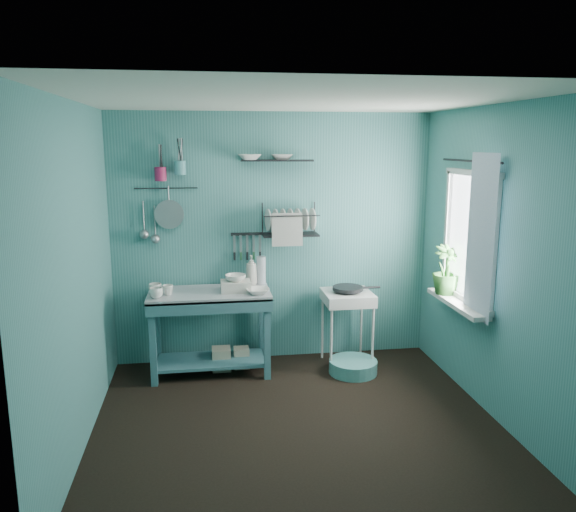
{
  "coord_description": "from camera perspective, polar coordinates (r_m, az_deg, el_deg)",
  "views": [
    {
      "loc": [
        -0.68,
        -4.04,
        2.2
      ],
      "look_at": [
        0.05,
        0.85,
        1.2
      ],
      "focal_mm": 35.0,
      "sensor_mm": 36.0,
      "label": 1
    }
  ],
  "objects": [
    {
      "name": "shelf_bowl_left",
      "position": [
        5.46,
        -3.93,
        9.76
      ],
      "size": [
        0.25,
        0.25,
        0.05
      ],
      "primitive_type": "imported",
      "rotation": [
        0.0,
        0.0,
        0.14
      ],
      "color": "silver",
      "rests_on": "upper_shelf"
    },
    {
      "name": "colander",
      "position": [
        5.55,
        -11.97,
        4.16
      ],
      "size": [
        0.28,
        0.03,
        0.28
      ],
      "primitive_type": "cylinder",
      "rotation": [
        1.54,
        0.0,
        0.0
      ],
      "color": "gray",
      "rests_on": "wall_back"
    },
    {
      "name": "water_bottle",
      "position": [
        5.6,
        -2.74,
        -1.46
      ],
      "size": [
        0.09,
        0.09,
        0.28
      ],
      "primitive_type": "cylinder",
      "color": "silver",
      "rests_on": "work_counter"
    },
    {
      "name": "work_counter",
      "position": [
        5.51,
        -7.88,
        -7.69
      ],
      "size": [
        1.2,
        0.69,
        0.81
      ],
      "primitive_type": "cube",
      "rotation": [
        0.0,
        0.0,
        0.1
      ],
      "color": "#33646C",
      "rests_on": "floor"
    },
    {
      "name": "wall_left",
      "position": [
        4.25,
        -20.75,
        -2.23
      ],
      "size": [
        0.0,
        3.0,
        3.0
      ],
      "primitive_type": "plane",
      "rotation": [
        1.57,
        0.0,
        1.57
      ],
      "color": "#387371",
      "rests_on": "ground"
    },
    {
      "name": "upper_shelf",
      "position": [
        5.49,
        -1.07,
        9.68
      ],
      "size": [
        0.72,
        0.29,
        0.01
      ],
      "primitive_type": "cube",
      "rotation": [
        0.0,
        0.0,
        -0.16
      ],
      "color": "black",
      "rests_on": "wall_back"
    },
    {
      "name": "counter_bowl",
      "position": [
        5.26,
        -3.07,
        -3.58
      ],
      "size": [
        0.22,
        0.22,
        0.05
      ],
      "primitive_type": "imported",
      "color": "silver",
      "rests_on": "work_counter"
    },
    {
      "name": "storage_tin_small",
      "position": [
        5.7,
        -4.74,
        -10.24
      ],
      "size": [
        0.15,
        0.15,
        0.2
      ],
      "primitive_type": "cube",
      "color": "gray",
      "rests_on": "floor"
    },
    {
      "name": "storage_tin_large",
      "position": [
        5.66,
        -6.78,
        -10.33
      ],
      "size": [
        0.18,
        0.18,
        0.22
      ],
      "primitive_type": "cube",
      "color": "gray",
      "rests_on": "floor"
    },
    {
      "name": "curtain_rod",
      "position": [
        5.02,
        18.03,
        9.16
      ],
      "size": [
        0.02,
        1.05,
        0.02
      ],
      "primitive_type": "cylinder",
      "rotation": [
        1.57,
        0.0,
        0.0
      ],
      "color": "black",
      "rests_on": "wall_right"
    },
    {
      "name": "dish_rack",
      "position": [
        5.53,
        0.23,
        3.72
      ],
      "size": [
        0.57,
        0.28,
        0.32
      ],
      "primitive_type": "cube",
      "rotation": [
        0.0,
        0.0,
        0.08
      ],
      "color": "black",
      "rests_on": "wall_back"
    },
    {
      "name": "frying_pan",
      "position": [
        5.57,
        6.09,
        -3.28
      ],
      "size": [
        0.3,
        0.3,
        0.03
      ],
      "primitive_type": "cylinder",
      "color": "black",
      "rests_on": "hotplate_stand"
    },
    {
      "name": "ladle_outer",
      "position": [
        5.58,
        -14.47,
        3.89
      ],
      "size": [
        0.01,
        0.01,
        0.3
      ],
      "primitive_type": "cylinder",
      "color": "gray",
      "rests_on": "wall_back"
    },
    {
      "name": "mug_mid",
      "position": [
        5.33,
        -12.1,
        -3.39
      ],
      "size": [
        0.14,
        0.14,
        0.09
      ],
      "primitive_type": "imported",
      "rotation": [
        0.0,
        0.0,
        0.52
      ],
      "color": "silver",
      "rests_on": "work_counter"
    },
    {
      "name": "knife_strip",
      "position": [
        5.6,
        -4.2,
        2.24
      ],
      "size": [
        0.32,
        0.02,
        0.03
      ],
      "primitive_type": "cube",
      "rotation": [
        0.0,
        0.0,
        -0.0
      ],
      "color": "black",
      "rests_on": "wall_back"
    },
    {
      "name": "utensil_cup_teal",
      "position": [
        5.47,
        -10.91,
        8.8
      ],
      "size": [
        0.11,
        0.11,
        0.13
      ],
      "primitive_type": "cylinder",
      "color": "teal",
      "rests_on": "wall_back"
    },
    {
      "name": "ladle_inner",
      "position": [
        5.57,
        -13.38,
        3.45
      ],
      "size": [
        0.01,
        0.01,
        0.3
      ],
      "primitive_type": "cylinder",
      "color": "gray",
      "rests_on": "wall_back"
    },
    {
      "name": "ceiling",
      "position": [
        4.11,
        1.11,
        15.61
      ],
      "size": [
        3.2,
        3.2,
        0.0
      ],
      "primitive_type": "plane",
      "rotation": [
        3.14,
        0.0,
        0.0
      ],
      "color": "silver",
      "rests_on": "ground"
    },
    {
      "name": "wall_back",
      "position": [
        5.67,
        -1.48,
        1.76
      ],
      "size": [
        3.2,
        0.0,
        3.2
      ],
      "primitive_type": "plane",
      "rotation": [
        1.57,
        0.0,
        0.0
      ],
      "color": "#387371",
      "rests_on": "ground"
    },
    {
      "name": "floor",
      "position": [
        4.65,
        0.99,
        -16.78
      ],
      "size": [
        3.2,
        3.2,
        0.0
      ],
      "primitive_type": "plane",
      "color": "black",
      "rests_on": "ground"
    },
    {
      "name": "hotplate_stand",
      "position": [
        5.69,
        6.0,
        -7.33
      ],
      "size": [
        0.47,
        0.47,
        0.76
      ],
      "primitive_type": "cube",
      "rotation": [
        0.0,
        0.0,
        -0.0
      ],
      "color": "silver",
      "rests_on": "floor"
    },
    {
      "name": "window_glass",
      "position": [
        5.1,
        18.03,
        1.83
      ],
      "size": [
        0.0,
        1.1,
        1.1
      ],
      "primitive_type": "plane",
      "rotation": [
        1.57,
        0.0,
        1.57
      ],
      "color": "white",
      "rests_on": "wall_right"
    },
    {
      "name": "mug_right",
      "position": [
        5.4,
        -13.33,
        -3.24
      ],
      "size": [
        0.17,
        0.17,
        0.1
      ],
      "primitive_type": "imported",
      "rotation": [
        0.0,
        0.0,
        1.05
      ],
      "color": "silver",
      "rests_on": "work_counter"
    },
    {
      "name": "hook_rail",
      "position": [
        5.54,
        -12.29,
        6.74
      ],
      "size": [
        0.6,
        0.01,
        0.01
      ],
      "primitive_type": "cylinder",
      "rotation": [
        0.0,
        1.57,
        0.0
      ],
      "color": "black",
      "rests_on": "wall_back"
    },
    {
      "name": "potted_plant",
      "position": [
        5.35,
        15.78,
        -1.35
      ],
      "size": [
        0.31,
        0.31,
        0.45
      ],
      "primitive_type": "imported",
      "rotation": [
        0.0,
        0.0,
        0.25
      ],
      "color": "#2B5F26",
      "rests_on": "windowsill"
    },
    {
      "name": "shelf_bowl_right",
      "position": [
        5.5,
        -0.59,
        10.33
      ],
      "size": [
        0.24,
        0.24,
        0.05
      ],
      "primitive_type": "imported",
      "rotation": [
        0.0,
        0.0,
        -0.15
      ],
      "color": "silver",
      "rests_on": "upper_shelf"
    },
    {
      "name": "wall_right",
      "position": [
        4.74,
        20.49,
        -0.87
      ],
      "size": [
        0.0,
        3.0,
        3.0
      ],
      "primitive_type": "plane",
      "rotation": [
        1.57,
        0.0,
        -1.57
      ],
      "color": "#387371",
      "rests_on": "ground"
    },
    {
      "name": "curtain",
      "position": [
        4.8,
        18.96,
        1.81
      ],
      "size": [
        0.0,
        1.35,
        1.35
      ],
      "primitive_type": "plane",
      "rotation": [
        1.57,
        0.0,
        1.57
      ],
      "color": "silver",
      "rests_on": "wall_right"
    },
    {
      "name": "wall_front",
      "position": [
        2.8,
        6.2,
        -8.45
      ],
      "size": [
        3.2,
        0.0,
        3.2
      ],
      "primitive_type": "plane",
      "rotation": [
        -1.57,
        0.0,
        0.0
      ],
      "color": "#387371",
      "rests_on": "ground"
    },
    {
      "name": "tub_bowl",
      "position": [
        5.35,
        -5.35,
        -2.22
      ],
      "size": [
        0.2,
        0.19,
        0.06
      ],
      "primitive_type": "imported",
      "color": "silver",
      "rests_on": "wash_tub"
    },
    {
      "name": "utensil_cup_magenta",
      "position": [
        5.49,
        -12.83,
        8.13
      ],
      "size": [
        0.11,
        0.11,
        0.13
      ],
      "primitive_type": "cylinder",
      "color": "#971C47",
      "rests_on": "wall_back"
    },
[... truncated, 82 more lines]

